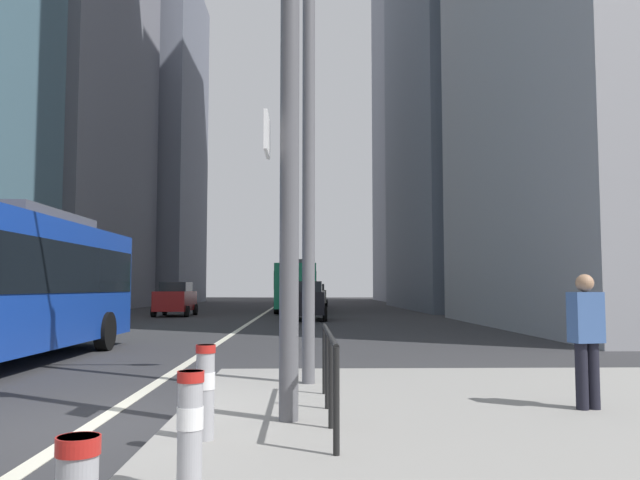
# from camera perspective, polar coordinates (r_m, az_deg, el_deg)

# --- Properties ---
(ground_plane) EXTENTS (160.00, 160.00, 0.00)m
(ground_plane) POSITION_cam_1_polar(r_m,az_deg,el_deg) (28.08, -6.62, -7.56)
(ground_plane) COLOR #303033
(median_island) EXTENTS (9.00, 10.00, 0.15)m
(median_island) POSITION_cam_1_polar(r_m,az_deg,el_deg) (7.70, 22.33, -15.63)
(median_island) COLOR gray
(median_island) RESTS_ON ground
(lane_centre_line) EXTENTS (0.20, 80.00, 0.01)m
(lane_centre_line) POSITION_cam_1_polar(r_m,az_deg,el_deg) (38.04, -5.26, -6.69)
(lane_centre_line) COLOR beige
(lane_centre_line) RESTS_ON ground
(office_tower_left_mid) EXTENTS (10.44, 20.46, 41.74)m
(office_tower_left_mid) POSITION_cam_1_polar(r_m,az_deg,el_deg) (54.49, -22.18, 16.74)
(office_tower_left_mid) COLOR gray
(office_tower_left_mid) RESTS_ON ground
(office_tower_left_far) EXTENTS (13.80, 16.78, 34.80)m
(office_tower_left_far) POSITION_cam_1_polar(r_m,az_deg,el_deg) (72.40, -16.40, 8.51)
(office_tower_left_far) COLOR slate
(office_tower_left_far) RESTS_ON ground
(office_tower_right_far) EXTENTS (10.24, 22.86, 52.88)m
(office_tower_right_far) POSITION_cam_1_polar(r_m,az_deg,el_deg) (80.70, 9.24, 13.71)
(office_tower_right_far) COLOR slate
(office_tower_right_far) RESTS_ON ground
(city_bus_red_receding) EXTENTS (2.84, 10.64, 3.40)m
(city_bus_red_receding) POSITION_cam_1_polar(r_m,az_deg,el_deg) (43.27, -2.02, -3.98)
(city_bus_red_receding) COLOR #198456
(city_bus_red_receding) RESTS_ON ground
(car_oncoming_mid) EXTENTS (2.04, 4.16, 1.94)m
(car_oncoming_mid) POSITION_cam_1_polar(r_m,az_deg,el_deg) (37.92, -12.72, -5.12)
(car_oncoming_mid) COLOR maroon
(car_oncoming_mid) RESTS_ON ground
(car_receding_near) EXTENTS (2.04, 4.37, 1.94)m
(car_receding_near) POSITION_cam_1_polar(r_m,az_deg,el_deg) (56.24, -0.43, -4.90)
(car_receding_near) COLOR #B2A899
(car_receding_near) RESTS_ON ground
(car_receding_far) EXTENTS (2.18, 4.51, 1.94)m
(car_receding_far) POSITION_cam_1_polar(r_m,az_deg,el_deg) (32.53, -1.16, -5.38)
(car_receding_far) COLOR black
(car_receding_far) RESTS_ON ground
(traffic_signal_gantry) EXTENTS (6.04, 0.65, 6.00)m
(traffic_signal_gantry) POSITION_cam_1_polar(r_m,az_deg,el_deg) (7.99, -17.71, 13.97)
(traffic_signal_gantry) COLOR #515156
(traffic_signal_gantry) RESTS_ON median_island
(street_lamp_post) EXTENTS (5.50, 0.32, 8.00)m
(street_lamp_post) POSITION_cam_1_polar(r_m,az_deg,el_deg) (10.73, -1.01, 15.63)
(street_lamp_post) COLOR #56565B
(street_lamp_post) RESTS_ON median_island
(bollard_left) EXTENTS (0.20, 0.20, 0.88)m
(bollard_left) POSITION_cam_1_polar(r_m,az_deg,el_deg) (4.91, -11.48, -15.88)
(bollard_left) COLOR #99999E
(bollard_left) RESTS_ON median_island
(bollard_right) EXTENTS (0.20, 0.20, 0.92)m
(bollard_right) POSITION_cam_1_polar(r_m,az_deg,el_deg) (6.56, -10.17, -12.73)
(bollard_right) COLOR #99999E
(bollard_right) RESTS_ON median_island
(pedestrian_railing) EXTENTS (0.06, 3.35, 0.98)m
(pedestrian_railing) POSITION_cam_1_polar(r_m,az_deg,el_deg) (7.49, 0.81, -10.30)
(pedestrian_railing) COLOR black
(pedestrian_railing) RESTS_ON median_island
(pedestrian_waiting) EXTENTS (0.42, 0.31, 1.65)m
(pedestrian_waiting) POSITION_cam_1_polar(r_m,az_deg,el_deg) (8.63, 22.59, -7.73)
(pedestrian_waiting) COLOR black
(pedestrian_waiting) RESTS_ON median_island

